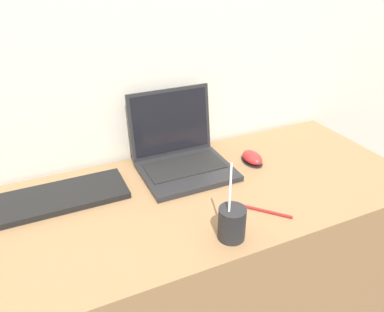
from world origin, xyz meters
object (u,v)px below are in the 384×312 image
at_px(computer_mouse, 252,158).
at_px(pen, 268,212).
at_px(laptop, 181,153).
at_px(external_keyboard, 55,198).
at_px(drink_cup, 232,223).

distance_m(computer_mouse, pen, 0.31).
distance_m(laptop, computer_mouse, 0.27).
distance_m(laptop, external_keyboard, 0.45).
xyz_separation_m(laptop, pen, (0.13, -0.37, -0.05)).
bearing_deg(laptop, computer_mouse, -17.39).
bearing_deg(drink_cup, external_keyboard, 137.67).
bearing_deg(external_keyboard, drink_cup, -42.33).
bearing_deg(laptop, external_keyboard, -176.00).
bearing_deg(external_keyboard, pen, -30.03).
bearing_deg(computer_mouse, drink_cup, -130.28).
xyz_separation_m(laptop, computer_mouse, (0.26, -0.08, -0.04)).
height_order(drink_cup, external_keyboard, drink_cup).
relative_size(drink_cup, pen, 1.91).
xyz_separation_m(laptop, drink_cup, (-0.03, -0.42, -0.01)).
xyz_separation_m(drink_cup, computer_mouse, (0.28, 0.34, -0.03)).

